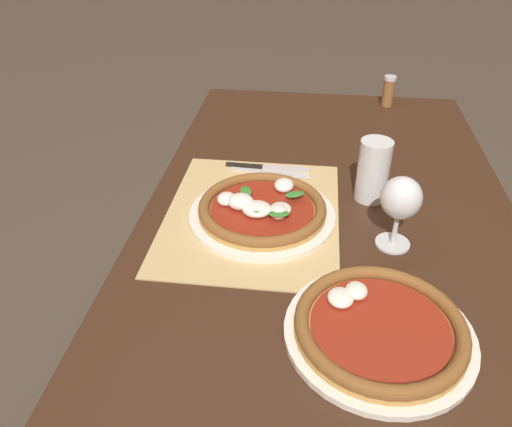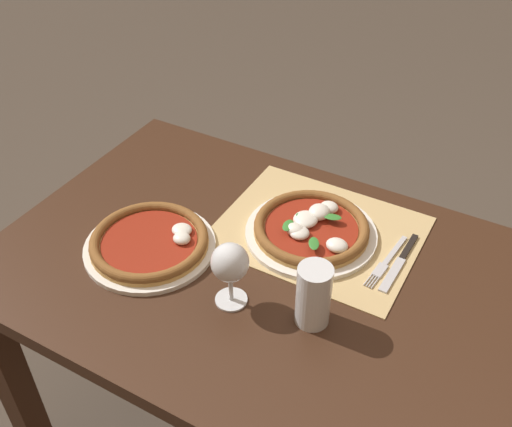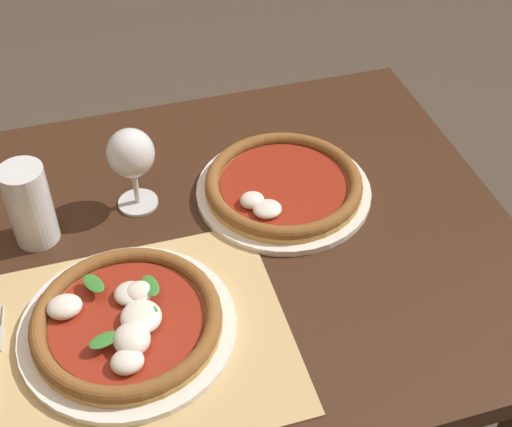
% 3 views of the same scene
% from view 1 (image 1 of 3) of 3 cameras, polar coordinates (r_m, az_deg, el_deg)
% --- Properties ---
extents(ground_plane, '(24.00, 24.00, 0.00)m').
position_cam_1_polar(ground_plane, '(1.66, 6.14, -21.35)').
color(ground_plane, '#473D33').
extents(dining_table, '(1.44, 0.83, 0.74)m').
position_cam_1_polar(dining_table, '(1.19, 8.00, -3.76)').
color(dining_table, '#382114').
rests_on(dining_table, ground).
extents(paper_placemat, '(0.48, 0.38, 0.00)m').
position_cam_1_polar(paper_placemat, '(1.10, -0.43, -0.11)').
color(paper_placemat, tan).
rests_on(paper_placemat, dining_table).
extents(pizza_near, '(0.32, 0.32, 0.05)m').
position_cam_1_polar(pizza_near, '(1.08, 0.68, 0.47)').
color(pizza_near, silver).
rests_on(pizza_near, paper_placemat).
extents(pizza_far, '(0.31, 0.31, 0.05)m').
position_cam_1_polar(pizza_far, '(0.85, 13.89, -12.55)').
color(pizza_far, silver).
rests_on(pizza_far, dining_table).
extents(wine_glass, '(0.08, 0.08, 0.16)m').
position_cam_1_polar(wine_glass, '(1.00, 16.20, 1.40)').
color(wine_glass, silver).
rests_on(wine_glass, dining_table).
extents(pint_glass, '(0.07, 0.07, 0.15)m').
position_cam_1_polar(pint_glass, '(1.16, 13.23, 4.68)').
color(pint_glass, silver).
rests_on(pint_glass, dining_table).
extents(fork, '(0.04, 0.20, 0.00)m').
position_cam_1_polar(fork, '(1.25, 1.72, 4.66)').
color(fork, '#B7B7BC').
rests_on(fork, paper_placemat).
extents(knife, '(0.02, 0.22, 0.01)m').
position_cam_1_polar(knife, '(1.28, 1.34, 5.29)').
color(knife, black).
rests_on(knife, paper_placemat).
extents(pepper_shaker, '(0.04, 0.04, 0.10)m').
position_cam_1_polar(pepper_shaker, '(1.70, 14.89, 13.39)').
color(pepper_shaker, brown).
rests_on(pepper_shaker, dining_table).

